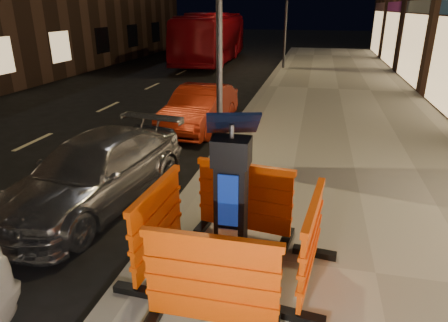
% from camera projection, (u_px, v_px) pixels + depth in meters
% --- Properties ---
extents(ground_plane, '(120.00, 120.00, 0.00)m').
position_uv_depth(ground_plane, '(154.00, 252.00, 5.73)').
color(ground_plane, black).
rests_on(ground_plane, ground).
extents(sidewalk, '(6.00, 60.00, 0.15)m').
position_uv_depth(sidewalk, '(375.00, 278.00, 5.07)').
color(sidewalk, gray).
rests_on(sidewalk, ground).
extents(kerb, '(0.30, 60.00, 0.15)m').
position_uv_depth(kerb, '(154.00, 248.00, 5.70)').
color(kerb, slate).
rests_on(kerb, ground).
extents(parking_kiosk, '(0.68, 0.68, 2.00)m').
position_uv_depth(parking_kiosk, '(231.00, 202.00, 4.69)').
color(parking_kiosk, black).
rests_on(parking_kiosk, sidewalk).
extents(barrier_front, '(1.43, 0.60, 1.11)m').
position_uv_depth(barrier_front, '(211.00, 284.00, 3.98)').
color(barrier_front, '#EE4B06').
rests_on(barrier_front, sidewalk).
extents(barrier_back, '(1.50, 0.78, 1.11)m').
position_uv_depth(barrier_back, '(245.00, 200.00, 5.71)').
color(barrier_back, '#EE4B06').
rests_on(barrier_back, sidewalk).
extents(barrier_kerbside, '(0.66, 1.46, 1.11)m').
position_uv_depth(barrier_kerbside, '(158.00, 226.00, 5.04)').
color(barrier_kerbside, '#EE4B06').
rests_on(barrier_kerbside, sidewalk).
extents(barrier_bldgside, '(0.75, 1.49, 1.11)m').
position_uv_depth(barrier_bldgside, '(311.00, 244.00, 4.65)').
color(barrier_bldgside, '#EE4B06').
rests_on(barrier_bldgside, sidewalk).
extents(car_silver, '(2.30, 4.34, 1.20)m').
position_uv_depth(car_silver, '(99.00, 203.00, 7.17)').
color(car_silver, '#A4A4A9').
rests_on(car_silver, ground).
extents(car_red, '(1.52, 3.76, 1.21)m').
position_uv_depth(car_red, '(200.00, 129.00, 11.52)').
color(car_red, maroon).
rests_on(car_red, ground).
extents(bus_doubledecker, '(2.91, 10.73, 2.96)m').
position_uv_depth(bus_doubledecker, '(212.00, 62.00, 25.44)').
color(bus_doubledecker, maroon).
rests_on(bus_doubledecker, ground).
extents(street_lamp_mid, '(0.12, 0.12, 6.00)m').
position_uv_depth(street_lamp_mid, '(219.00, 15.00, 7.26)').
color(street_lamp_mid, '#3F3F44').
rests_on(street_lamp_mid, sidewalk).
extents(street_lamp_far, '(0.12, 0.12, 6.00)m').
position_uv_depth(street_lamp_far, '(286.00, 10.00, 20.89)').
color(street_lamp_far, '#3F3F44').
rests_on(street_lamp_far, sidewalk).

